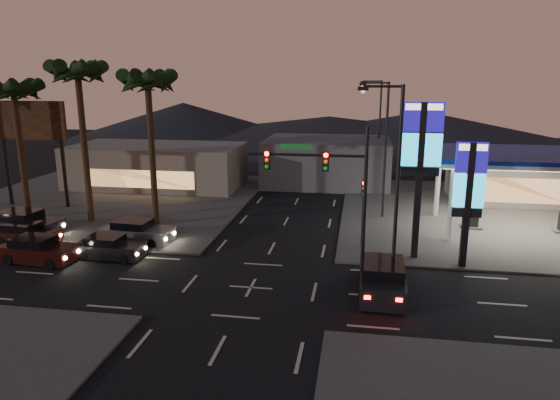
% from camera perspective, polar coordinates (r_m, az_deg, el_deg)
% --- Properties ---
extents(ground, '(140.00, 140.00, 0.00)m').
position_cam_1_polar(ground, '(25.55, -3.34, -9.96)').
color(ground, black).
rests_on(ground, ground).
extents(corner_lot_ne, '(24.00, 24.00, 0.12)m').
position_cam_1_polar(corner_lot_ne, '(41.56, 23.97, -1.61)').
color(corner_lot_ne, '#47443F').
rests_on(corner_lot_ne, ground).
extents(corner_lot_nw, '(24.00, 24.00, 0.12)m').
position_cam_1_polar(corner_lot_nw, '(45.37, -18.92, 0.07)').
color(corner_lot_nw, '#47443F').
rests_on(corner_lot_nw, ground).
extents(gas_station, '(12.20, 8.20, 5.47)m').
position_cam_1_polar(gas_station, '(36.81, 26.26, 4.29)').
color(gas_station, silver).
rests_on(gas_station, ground).
extents(convenience_store, '(10.00, 6.00, 4.00)m').
position_cam_1_polar(convenience_store, '(46.39, 25.09, 2.25)').
color(convenience_store, '#726B5B').
rests_on(convenience_store, ground).
extents(pylon_sign_tall, '(2.20, 0.35, 9.00)m').
position_cam_1_polar(pylon_sign_tall, '(28.76, 15.82, 5.53)').
color(pylon_sign_tall, black).
rests_on(pylon_sign_tall, ground).
extents(pylon_sign_short, '(1.60, 0.35, 7.00)m').
position_cam_1_polar(pylon_sign_short, '(28.48, 20.80, 1.51)').
color(pylon_sign_short, black).
rests_on(pylon_sign_short, ground).
extents(traffic_signal_mast, '(6.10, 0.39, 8.00)m').
position_cam_1_polar(traffic_signal_mast, '(25.34, 5.80, 2.23)').
color(traffic_signal_mast, black).
rests_on(traffic_signal_mast, ground).
extents(pedestal_signal, '(0.32, 0.39, 4.30)m').
position_cam_1_polar(pedestal_signal, '(30.68, 9.52, -0.25)').
color(pedestal_signal, black).
rests_on(pedestal_signal, ground).
extents(streetlight_near, '(2.14, 0.25, 10.00)m').
position_cam_1_polar(streetlight_near, '(24.29, 12.86, 2.61)').
color(streetlight_near, black).
rests_on(streetlight_near, ground).
extents(streetlight_mid, '(2.14, 0.25, 10.00)m').
position_cam_1_polar(streetlight_mid, '(37.11, 11.69, 6.49)').
color(streetlight_mid, black).
rests_on(streetlight_mid, ground).
extents(streetlight_far, '(2.14, 0.25, 10.00)m').
position_cam_1_polar(streetlight_far, '(51.02, 11.09, 8.48)').
color(streetlight_far, black).
rests_on(streetlight_far, ground).
extents(palm_a, '(4.41, 4.41, 10.86)m').
position_cam_1_polar(palm_a, '(35.27, -14.84, 12.00)').
color(palm_a, black).
rests_on(palm_a, ground).
extents(palm_b, '(4.41, 4.41, 11.46)m').
position_cam_1_polar(palm_b, '(37.55, -22.06, 12.39)').
color(palm_b, black).
rests_on(palm_b, ground).
extents(palm_c, '(4.41, 4.41, 10.26)m').
position_cam_1_polar(palm_c, '(40.36, -28.11, 10.26)').
color(palm_c, black).
rests_on(palm_c, ground).
extents(billboard, '(6.00, 0.30, 8.50)m').
position_cam_1_polar(billboard, '(44.22, -26.59, 7.28)').
color(billboard, black).
rests_on(billboard, ground).
extents(building_far_west, '(16.00, 8.00, 4.00)m').
position_cam_1_polar(building_far_west, '(49.43, -13.82, 3.82)').
color(building_far_west, '#726B5B').
rests_on(building_far_west, ground).
extents(building_far_mid, '(12.00, 9.00, 4.40)m').
position_cam_1_polar(building_far_mid, '(49.56, 5.40, 4.42)').
color(building_far_mid, '#4C4C51').
rests_on(building_far_mid, ground).
extents(hill_left, '(40.00, 40.00, 6.00)m').
position_cam_1_polar(hill_left, '(88.42, -10.94, 8.93)').
color(hill_left, black).
rests_on(hill_left, ground).
extents(hill_right, '(50.00, 50.00, 5.00)m').
position_cam_1_polar(hill_right, '(83.74, 16.04, 8.03)').
color(hill_right, black).
rests_on(hill_right, ground).
extents(hill_center, '(60.00, 60.00, 4.00)m').
position_cam_1_polar(hill_center, '(83.37, 5.63, 8.13)').
color(hill_center, black).
rests_on(hill_center, ground).
extents(car_lane_a_front, '(4.11, 1.85, 1.32)m').
position_cam_1_polar(car_lane_a_front, '(30.93, -18.95, -5.18)').
color(car_lane_a_front, black).
rests_on(car_lane_a_front, ground).
extents(car_lane_a_mid, '(4.55, 2.17, 1.45)m').
position_cam_1_polar(car_lane_a_mid, '(31.86, -25.95, -5.18)').
color(car_lane_a_mid, black).
rests_on(car_lane_a_mid, ground).
extents(car_lane_b_front, '(4.68, 2.21, 1.49)m').
position_cam_1_polar(car_lane_b_front, '(33.10, -16.05, -3.57)').
color(car_lane_b_front, slate).
rests_on(car_lane_b_front, ground).
extents(car_lane_b_mid, '(5.24, 2.53, 1.66)m').
position_cam_1_polar(car_lane_b_mid, '(37.45, -27.23, -2.45)').
color(car_lane_b_mid, black).
rests_on(car_lane_b_mid, ground).
extents(car_lane_b_rear, '(4.27, 2.06, 1.35)m').
position_cam_1_polar(car_lane_b_rear, '(35.52, -27.00, -3.50)').
color(car_lane_b_rear, black).
rests_on(car_lane_b_rear, ground).
extents(suv_station, '(2.33, 5.14, 1.69)m').
position_cam_1_polar(suv_station, '(25.15, 11.64, -8.69)').
color(suv_station, black).
rests_on(suv_station, ground).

